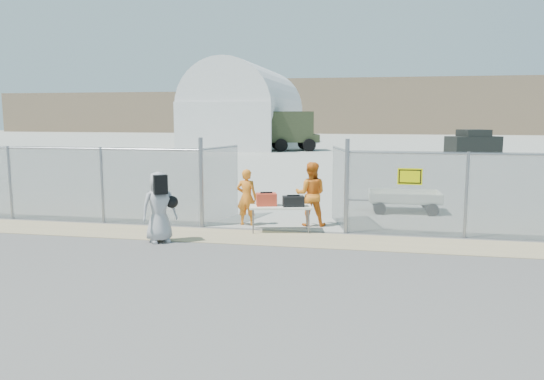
% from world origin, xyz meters
% --- Properties ---
extents(ground, '(160.00, 160.00, 0.00)m').
position_xyz_m(ground, '(0.00, 0.00, 0.00)').
color(ground, '#4B4949').
extents(tarmac_inside, '(160.00, 80.00, 0.01)m').
position_xyz_m(tarmac_inside, '(0.00, 42.00, 0.01)').
color(tarmac_inside, '#A5A79A').
rests_on(tarmac_inside, ground).
extents(dirt_strip, '(44.00, 1.60, 0.01)m').
position_xyz_m(dirt_strip, '(0.00, 1.00, 0.01)').
color(dirt_strip, tan).
rests_on(dirt_strip, ground).
extents(distant_hills, '(140.00, 6.00, 9.00)m').
position_xyz_m(distant_hills, '(5.00, 78.00, 4.50)').
color(distant_hills, '#7F684F').
rests_on(distant_hills, ground).
extents(chain_link_fence, '(40.00, 0.20, 2.20)m').
position_xyz_m(chain_link_fence, '(0.00, 2.00, 1.10)').
color(chain_link_fence, gray).
rests_on(chain_link_fence, ground).
extents(quonset_hangar, '(9.00, 18.00, 8.00)m').
position_xyz_m(quonset_hangar, '(-10.00, 40.00, 4.00)').
color(quonset_hangar, silver).
rests_on(quonset_hangar, ground).
extents(folding_table, '(1.75, 1.01, 0.70)m').
position_xyz_m(folding_table, '(0.27, 1.82, 0.35)').
color(folding_table, white).
rests_on(folding_table, ground).
extents(orange_bag, '(0.62, 0.50, 0.33)m').
position_xyz_m(orange_bag, '(-0.12, 1.82, 0.87)').
color(orange_bag, red).
rests_on(orange_bag, folding_table).
extents(black_duffel, '(0.63, 0.46, 0.27)m').
position_xyz_m(black_duffel, '(0.61, 1.84, 0.83)').
color(black_duffel, black).
rests_on(black_duffel, folding_table).
extents(security_worker_left, '(0.61, 0.42, 1.61)m').
position_xyz_m(security_worker_left, '(-0.82, 2.45, 0.81)').
color(security_worker_left, orange).
rests_on(security_worker_left, ground).
extents(security_worker_right, '(0.93, 0.75, 1.81)m').
position_xyz_m(security_worker_right, '(0.96, 2.75, 0.91)').
color(security_worker_right, orange).
rests_on(security_worker_right, ground).
extents(visitor, '(1.02, 0.96, 1.75)m').
position_xyz_m(visitor, '(-2.45, 0.11, 0.87)').
color(visitor, '#A0A0A2').
rests_on(visitor, ground).
extents(utility_trailer, '(3.01, 1.65, 0.71)m').
position_xyz_m(utility_trailer, '(3.66, 5.47, 0.36)').
color(utility_trailer, white).
rests_on(utility_trailer, ground).
extents(military_truck, '(7.57, 4.62, 3.39)m').
position_xyz_m(military_truck, '(-5.81, 33.49, 1.70)').
color(military_truck, '#343C23').
rests_on(military_truck, ground).
extents(parked_vehicle_near, '(4.56, 3.43, 1.88)m').
position_xyz_m(parked_vehicle_near, '(10.39, 33.36, 0.94)').
color(parked_vehicle_near, black).
rests_on(parked_vehicle_near, ground).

